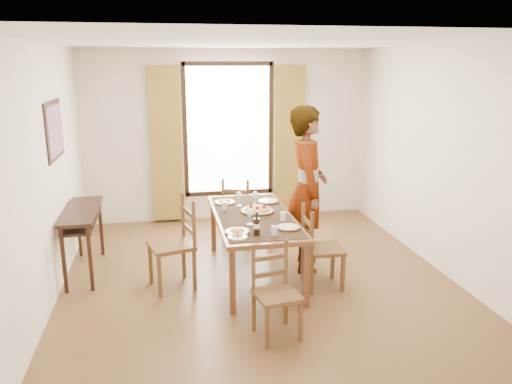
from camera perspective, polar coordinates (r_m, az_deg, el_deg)
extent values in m
plane|color=#492D17|center=(6.01, 0.24, -9.89)|extent=(5.00, 5.00, 0.00)
cube|color=silver|center=(8.02, -3.20, 6.42)|extent=(4.50, 0.10, 2.70)
cube|color=silver|center=(3.26, 8.75, -6.17)|extent=(4.50, 0.10, 2.70)
cube|color=silver|center=(5.62, -22.90, 1.69)|extent=(0.10, 5.00, 2.70)
cube|color=silver|center=(6.40, 20.46, 3.41)|extent=(0.10, 5.00, 2.70)
cube|color=white|center=(5.47, 0.27, 16.98)|extent=(4.50, 5.00, 0.04)
cube|color=white|center=(7.98, -3.18, 7.10)|extent=(1.30, 0.04, 2.00)
cube|color=olive|center=(7.88, -10.21, 5.33)|extent=(0.48, 0.10, 2.40)
cube|color=olive|center=(8.13, 3.79, 5.82)|extent=(0.48, 0.10, 2.40)
cube|color=black|center=(6.13, -22.05, 6.59)|extent=(0.02, 0.86, 0.66)
cube|color=red|center=(6.13, -21.96, 6.59)|extent=(0.01, 0.76, 0.56)
cube|color=black|center=(6.29, -19.35, -2.05)|extent=(0.38, 1.20, 0.04)
cube|color=black|center=(6.32, -19.26, -3.09)|extent=(0.34, 1.10, 0.03)
cube|color=black|center=(5.92, -21.11, -7.33)|extent=(0.04, 0.04, 0.76)
cube|color=black|center=(6.94, -19.59, -3.98)|extent=(0.04, 0.04, 0.76)
cube|color=black|center=(5.88, -18.41, -7.26)|extent=(0.04, 0.04, 0.76)
cube|color=black|center=(6.90, -17.29, -3.89)|extent=(0.04, 0.04, 0.76)
cube|color=brown|center=(5.87, -0.27, -2.93)|extent=(0.90, 1.93, 0.05)
cube|color=black|center=(5.86, -0.27, -2.67)|extent=(0.82, 1.78, 0.01)
cube|color=brown|center=(5.11, -2.71, -10.23)|extent=(0.06, 0.06, 0.70)
cube|color=brown|center=(6.78, -4.90, -3.85)|extent=(0.06, 0.06, 0.70)
cube|color=brown|center=(5.26, 5.79, -9.52)|extent=(0.06, 0.06, 0.70)
cube|color=brown|center=(6.90, 1.53, -3.47)|extent=(0.06, 0.06, 0.70)
cube|color=brown|center=(5.72, -9.67, -6.05)|extent=(0.57, 0.57, 0.04)
cube|color=brown|center=(5.94, -11.96, -7.92)|extent=(0.04, 0.04, 0.50)
cube|color=brown|center=(6.04, -8.28, -7.38)|extent=(0.04, 0.04, 0.50)
cube|color=brown|center=(5.59, -10.96, -9.38)|extent=(0.04, 0.04, 0.50)
cube|color=brown|center=(5.69, -7.05, -8.76)|extent=(0.04, 0.04, 0.50)
cube|color=brown|center=(5.86, -8.36, -2.62)|extent=(0.04, 0.04, 0.55)
cube|color=brown|center=(5.50, -7.11, -3.74)|extent=(0.04, 0.04, 0.55)
cube|color=brown|center=(5.72, -7.72, -4.21)|extent=(0.13, 0.39, 0.06)
cube|color=brown|center=(5.66, -7.79, -2.31)|extent=(0.13, 0.39, 0.06)
cube|color=brown|center=(7.16, -1.99, -2.04)|extent=(0.54, 0.54, 0.04)
cube|color=brown|center=(7.35, -0.31, -3.38)|extent=(0.04, 0.04, 0.44)
cube|color=brown|center=(7.02, -0.92, -4.25)|extent=(0.04, 0.04, 0.44)
cube|color=brown|center=(7.43, -2.98, -3.20)|extent=(0.04, 0.04, 0.44)
cube|color=brown|center=(7.11, -3.70, -4.06)|extent=(0.04, 0.04, 0.44)
cube|color=brown|center=(6.88, -0.95, -0.61)|extent=(0.04, 0.04, 0.49)
cube|color=brown|center=(6.96, -3.79, -0.45)|extent=(0.04, 0.04, 0.49)
cube|color=brown|center=(6.94, -2.37, -1.31)|extent=(0.34, 0.16, 0.05)
cube|color=brown|center=(6.90, -2.39, 0.10)|extent=(0.34, 0.16, 0.05)
cube|color=brown|center=(4.70, 2.41, -11.69)|extent=(0.45, 0.45, 0.04)
cube|color=brown|center=(4.60, 1.27, -15.20)|extent=(0.04, 0.04, 0.42)
cube|color=brown|center=(4.87, -0.25, -13.39)|extent=(0.04, 0.04, 0.42)
cube|color=brown|center=(4.72, 5.12, -14.42)|extent=(0.04, 0.04, 0.42)
cube|color=brown|center=(4.99, 3.40, -12.72)|extent=(0.04, 0.04, 0.42)
cube|color=brown|center=(4.69, -0.30, -8.61)|extent=(0.03, 0.03, 0.46)
cube|color=brown|center=(4.81, 3.43, -8.03)|extent=(0.03, 0.03, 0.46)
cube|color=brown|center=(4.78, 1.58, -9.34)|extent=(0.33, 0.08, 0.05)
cube|color=brown|center=(4.72, 1.60, -7.50)|extent=(0.33, 0.08, 0.05)
cube|color=brown|center=(5.71, 7.67, -6.49)|extent=(0.43, 0.43, 0.04)
cube|color=brown|center=(5.69, 9.89, -9.10)|extent=(0.04, 0.04, 0.45)
cube|color=brown|center=(5.59, 6.35, -9.43)|extent=(0.04, 0.04, 0.45)
cube|color=brown|center=(6.01, 8.75, -7.76)|extent=(0.04, 0.04, 0.45)
cube|color=brown|center=(5.91, 5.39, -8.04)|extent=(0.04, 0.04, 0.45)
cube|color=brown|center=(5.41, 6.39, -4.84)|extent=(0.04, 0.04, 0.50)
cube|color=brown|center=(5.74, 5.41, -3.66)|extent=(0.04, 0.04, 0.50)
cube|color=brown|center=(5.61, 5.86, -5.20)|extent=(0.03, 0.36, 0.05)
cube|color=brown|center=(5.55, 5.91, -3.45)|extent=(0.03, 0.36, 0.05)
imported|color=#94979C|center=(6.06, 5.87, 0.33)|extent=(0.92, 0.76, 2.01)
cylinder|color=silver|center=(5.64, 3.15, -2.81)|extent=(0.07, 0.07, 0.10)
cylinder|color=silver|center=(6.06, -3.62, -1.57)|extent=(0.07, 0.07, 0.10)
cylinder|color=silver|center=(5.17, 2.10, -4.44)|extent=(0.07, 0.07, 0.10)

